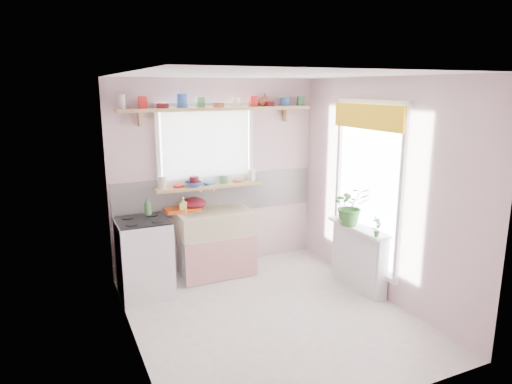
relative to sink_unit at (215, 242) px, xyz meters
name	(u,v)px	position (x,y,z in m)	size (l,w,h in m)	color
room	(287,172)	(0.81, -0.43, 0.94)	(3.20, 3.20, 3.20)	silver
sink_unit	(215,242)	(0.00, 0.00, 0.00)	(0.95, 0.65, 1.11)	white
cooker	(145,258)	(-0.95, -0.24, 0.03)	(0.58, 0.58, 0.93)	white
radiator_ledge	(359,256)	(1.45, -1.09, -0.03)	(0.22, 0.95, 0.78)	white
windowsill	(209,186)	(0.00, 0.19, 0.71)	(1.40, 0.22, 0.04)	tan
pine_shelf	(219,109)	(0.15, 0.18, 1.69)	(2.52, 0.24, 0.04)	tan
shelf_crockery	(219,103)	(0.15, 0.18, 1.76)	(2.47, 0.11, 0.12)	silver
sill_crockery	(208,180)	(-0.02, 0.19, 0.78)	(1.35, 0.11, 0.12)	silver
dish_tray	(181,209)	(-0.38, 0.21, 0.44)	(0.44, 0.33, 0.04)	#D74A13
colander	(194,203)	(-0.20, 0.21, 0.49)	(0.33, 0.33, 0.15)	maroon
jade_plant	(351,206)	(1.36, -1.00, 0.58)	(0.43, 0.37, 0.47)	#326A2A
fruit_bowl	(346,220)	(1.36, -0.93, 0.38)	(0.28, 0.28, 0.07)	silver
herb_pot	(377,227)	(1.36, -1.49, 0.46)	(0.12, 0.08, 0.23)	#38702D
soap_bottle_sink	(183,205)	(-0.38, 0.09, 0.52)	(0.09, 0.09, 0.20)	#F2E36B
sill_cup	(198,181)	(-0.13, 0.25, 0.77)	(0.11, 0.11, 0.09)	silver
sill_bowl	(193,184)	(-0.23, 0.13, 0.76)	(0.21, 0.21, 0.07)	#3158A1
shelf_vase	(265,100)	(0.82, 0.24, 1.79)	(0.16, 0.16, 0.17)	#9B4A2F
cooker_bottle	(148,206)	(-0.85, -0.08, 0.59)	(0.08, 0.08, 0.22)	#3C783D
fruit	(346,215)	(1.37, -0.92, 0.44)	(0.20, 0.14, 0.10)	orange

